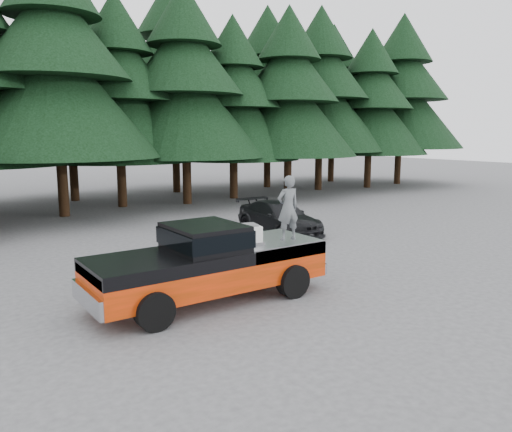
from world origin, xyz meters
TOP-DOWN VIEW (x-y plane):
  - ground at (0.00, 0.00)m, footprint 120.00×120.00m
  - pickup_truck at (-1.35, -0.48)m, footprint 6.00×2.04m
  - truck_cab at (-1.45, -0.48)m, footprint 1.66×1.90m
  - air_compressor at (-0.32, -0.64)m, footprint 0.73×0.65m
  - man_on_bed at (0.81, -0.83)m, footprint 0.65×0.47m
  - parked_car at (5.14, 5.14)m, footprint 1.94×4.49m
  - treeline at (0.42, 17.20)m, footprint 60.15×16.05m

SIDE VIEW (x-z plane):
  - ground at x=0.00m, z-range 0.00..0.00m
  - parked_car at x=5.14m, z-range 0.00..1.29m
  - pickup_truck at x=-1.35m, z-range 0.00..1.33m
  - air_compressor at x=-0.32m, z-range 1.33..1.76m
  - truck_cab at x=-1.45m, z-range 1.33..1.92m
  - man_on_bed at x=0.81m, z-range 1.33..3.00m
  - treeline at x=0.42m, z-range -1.03..16.47m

